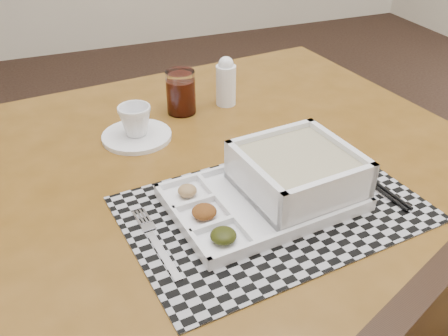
{
  "coord_description": "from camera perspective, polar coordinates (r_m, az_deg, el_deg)",
  "views": [
    {
      "loc": [
        -0.76,
        -1.41,
        1.34
      ],
      "look_at": [
        -0.49,
        -0.74,
        0.88
      ],
      "focal_mm": 40.0,
      "sensor_mm": 36.0,
      "label": 1
    }
  ],
  "objects": [
    {
      "name": "juice_glass",
      "position": [
        1.18,
        -4.94,
        8.46
      ],
      "size": [
        0.07,
        0.07,
        0.1
      ],
      "color": "white",
      "rests_on": "dining_table"
    },
    {
      "name": "cup",
      "position": [
        1.08,
        -10.12,
        5.36
      ],
      "size": [
        0.09,
        0.09,
        0.07
      ],
      "primitive_type": "imported",
      "rotation": [
        0.0,
        0.0,
        -0.33
      ],
      "color": "white",
      "rests_on": "saucer"
    },
    {
      "name": "chopsticks",
      "position": [
        0.98,
        15.57,
        -0.83
      ],
      "size": [
        0.04,
        0.24,
        0.01
      ],
      "color": "black",
      "rests_on": "placemat"
    },
    {
      "name": "placemat",
      "position": [
        0.87,
        5.65,
        -4.66
      ],
      "size": [
        0.54,
        0.39,
        0.0
      ],
      "primitive_type": "cube",
      "rotation": [
        0.0,
        0.0,
        0.11
      ],
      "color": "#A0A0A8",
      "rests_on": "dining_table"
    },
    {
      "name": "spoon",
      "position": [
        1.01,
        13.01,
        0.64
      ],
      "size": [
        0.04,
        0.18,
        0.01
      ],
      "color": "silver",
      "rests_on": "placemat"
    },
    {
      "name": "serving_tray",
      "position": [
        0.88,
        7.24,
        -1.47
      ],
      "size": [
        0.34,
        0.25,
        0.09
      ],
      "color": "white",
      "rests_on": "placemat"
    },
    {
      "name": "saucer",
      "position": [
        1.09,
        -9.93,
        3.61
      ],
      "size": [
        0.15,
        0.15,
        0.01
      ],
      "primitive_type": "cylinder",
      "color": "white",
      "rests_on": "dining_table"
    },
    {
      "name": "dining_table",
      "position": [
        1.01,
        1.12,
        -4.68
      ],
      "size": [
        1.2,
        1.2,
        0.81
      ],
      "color": "#5D3B10",
      "rests_on": "ground"
    },
    {
      "name": "creamer_bottle",
      "position": [
        1.21,
        0.22,
        9.83
      ],
      "size": [
        0.05,
        0.05,
        0.12
      ],
      "color": "white",
      "rests_on": "dining_table"
    },
    {
      "name": "fork",
      "position": [
        0.81,
        -7.69,
        -8.22
      ],
      "size": [
        0.04,
        0.19,
        0.0
      ],
      "color": "silver",
      "rests_on": "placemat"
    },
    {
      "name": "floor",
      "position": [
        2.09,
        5.13,
        -7.25
      ],
      "size": [
        5.0,
        5.0,
        0.0
      ],
      "primitive_type": "plane",
      "color": "black",
      "rests_on": "ground"
    }
  ]
}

